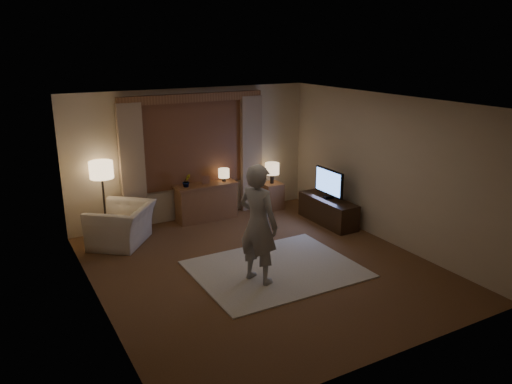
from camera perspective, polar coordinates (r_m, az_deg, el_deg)
room at (r=7.97m, az=-1.07°, el=1.49°), size 5.04×5.54×2.64m
rug at (r=7.94m, az=2.24°, el=-8.79°), size 2.50×2.00×0.02m
sideboard at (r=10.04m, az=-5.70°, el=-1.21°), size 1.20×0.40×0.70m
picture_frame at (r=9.91m, az=-5.77°, el=1.26°), size 0.16×0.02×0.20m
plant at (r=9.75m, az=-7.93°, el=1.23°), size 0.17×0.13×0.30m
table_lamp_sideboard at (r=10.04m, az=-3.69°, el=2.10°), size 0.22×0.22×0.30m
floor_lamp at (r=9.23m, az=-17.23°, el=1.97°), size 0.41×0.41×1.42m
armchair at (r=9.10m, az=-15.10°, el=-3.65°), size 1.41×1.43×0.70m
side_table at (r=10.67m, az=1.82°, el=-0.44°), size 0.40×0.40×0.56m
table_lamp_side at (r=10.51m, az=1.85°, el=2.62°), size 0.30×0.30×0.44m
tv_stand at (r=9.93m, az=8.21°, el=-2.12°), size 0.45×1.40×0.50m
tv at (r=9.76m, az=8.34°, el=1.08°), size 0.20×0.82×0.59m
person at (r=7.22m, az=0.25°, el=-3.68°), size 0.65×0.77×1.79m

